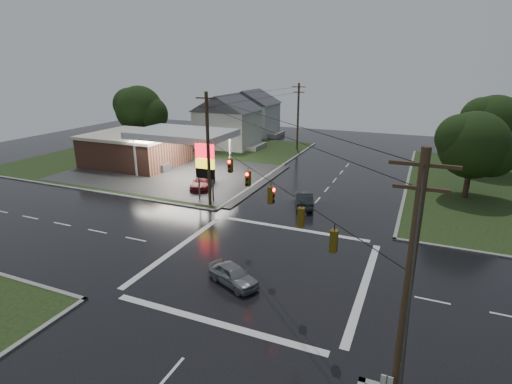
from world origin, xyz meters
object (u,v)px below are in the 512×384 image
at_px(car_north, 304,199).
at_px(utility_pole_n, 298,116).
at_px(tree_nw_behind, 140,110).
at_px(car_pump, 203,182).
at_px(gas_station, 142,147).
at_px(tree_ne_far, 495,125).
at_px(house_near, 228,120).
at_px(house_far, 251,112).
at_px(pylon_sign, 205,162).
at_px(car_crossing, 233,275).
at_px(utility_pole_nw, 208,148).
at_px(tree_ne_near, 475,145).
at_px(utility_pole_se, 407,292).

bearing_deg(car_north, utility_pole_n, -90.87).
bearing_deg(tree_nw_behind, car_pump, -37.35).
height_order(gas_station, tree_ne_far, tree_ne_far).
relative_size(house_near, tree_nw_behind, 1.10).
height_order(tree_ne_far, car_pump, tree_ne_far).
relative_size(house_far, car_north, 2.40).
distance_m(utility_pole_n, car_pump, 24.62).
height_order(gas_station, house_far, house_far).
bearing_deg(pylon_sign, tree_nw_behind, 140.13).
distance_m(house_near, car_crossing, 44.04).
relative_size(tree_ne_far, car_north, 2.13).
bearing_deg(utility_pole_nw, car_pump, 127.32).
bearing_deg(gas_station, tree_nw_behind, 128.42).
relative_size(gas_station, tree_ne_near, 2.92).
distance_m(utility_pole_nw, car_crossing, 16.04).
bearing_deg(car_north, pylon_sign, -6.98).
bearing_deg(utility_pole_nw, tree_ne_near, 27.86).
bearing_deg(tree_ne_far, gas_station, -161.54).
bearing_deg(tree_ne_near, utility_pole_se, -98.38).
xyz_separation_m(house_far, car_north, (21.15, -35.28, -3.65)).
bearing_deg(utility_pole_n, tree_ne_far, -8.55).
relative_size(utility_pole_nw, car_pump, 2.17).
distance_m(house_near, tree_ne_far, 38.19).
bearing_deg(house_far, pylon_sign, -73.02).
bearing_deg(utility_pole_se, tree_ne_near, 81.62).
bearing_deg(tree_nw_behind, tree_ne_near, -9.47).
xyz_separation_m(utility_pole_se, house_far, (-31.45, 57.50, -1.32)).
height_order(car_north, car_crossing, car_north).
xyz_separation_m(utility_pole_n, house_near, (-11.45, -2.00, -1.06)).
bearing_deg(car_crossing, pylon_sign, 60.51).
bearing_deg(pylon_sign, tree_ne_near, 25.01).
distance_m(gas_station, utility_pole_n, 24.60).
height_order(car_north, car_pump, car_north).
bearing_deg(house_far, utility_pole_n, -38.77).
height_order(utility_pole_se, car_pump, utility_pole_se).
bearing_deg(gas_station, house_near, 73.83).
relative_size(tree_nw_behind, car_pump, 1.97).
xyz_separation_m(utility_pole_nw, house_near, (-11.45, 26.50, -1.32)).
bearing_deg(tree_ne_near, tree_nw_behind, 170.53).
height_order(gas_station, utility_pole_nw, utility_pole_nw).
height_order(utility_pole_nw, car_crossing, utility_pole_nw).
relative_size(tree_nw_behind, tree_ne_far, 1.02).
relative_size(utility_pole_n, tree_ne_far, 1.07).
bearing_deg(utility_pole_se, gas_station, 140.30).
distance_m(utility_pole_se, utility_pole_n, 51.16).
relative_size(pylon_sign, utility_pole_se, 0.55).
relative_size(pylon_sign, car_north, 1.31).
height_order(pylon_sign, utility_pole_nw, utility_pole_nw).
distance_m(tree_nw_behind, car_north, 37.68).
bearing_deg(car_pump, tree_ne_near, 0.16).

